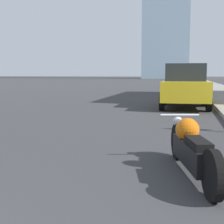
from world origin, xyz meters
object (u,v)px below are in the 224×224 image
parked_car_silver (187,78)px  parked_car_yellow (185,86)px  parked_car_white (187,79)px  motorcycle (191,148)px  parked_car_blue (186,82)px

parked_car_silver → parked_car_yellow: bearing=-95.8°
parked_car_yellow → parked_car_white: 22.28m
parked_car_silver → parked_car_white: bearing=-95.6°
motorcycle → parked_car_yellow: size_ratio=0.57×
parked_car_yellow → parked_car_silver: 34.33m
motorcycle → parked_car_silver: 43.38m
parked_car_blue → parked_car_silver: bearing=95.4°
parked_car_yellow → motorcycle: bearing=-90.6°
parked_car_yellow → parked_car_blue: bearing=88.4°
parked_car_blue → parked_car_white: parked_car_white is taller
motorcycle → parked_car_white: 31.33m
parked_car_blue → parked_car_white: (0.16, 12.21, 0.02)m
motorcycle → parked_car_blue: size_ratio=0.56×
parked_car_yellow → parked_car_silver: bearing=88.2°
parked_car_blue → parked_car_yellow: bearing=-84.4°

